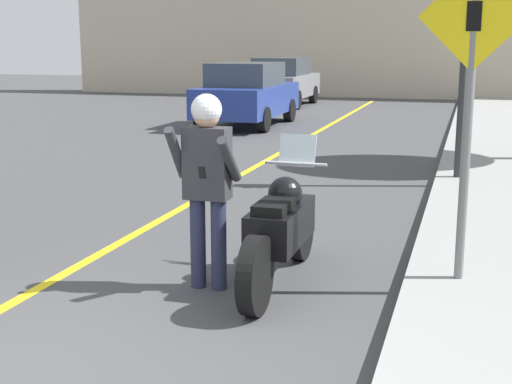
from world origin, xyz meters
TOP-DOWN VIEW (x-y plane):
  - road_center_line at (-0.60, 6.00)m, footprint 0.12×36.00m
  - building_backdrop at (0.00, 26.00)m, footprint 28.00×1.20m
  - motorcycle at (1.47, 2.49)m, footprint 0.62×2.26m
  - person_biker at (0.88, 2.17)m, footprint 0.59×0.48m
  - crossing_sign at (3.06, 2.66)m, footprint 0.91×0.08m
  - traffic_light at (2.93, 7.69)m, footprint 0.26×0.30m
  - parked_car_blue at (-2.70, 14.61)m, footprint 1.88×4.20m
  - parked_car_grey at (-3.40, 20.95)m, footprint 1.88×4.20m

SIDE VIEW (x-z plane):
  - road_center_line at x=-0.60m, z-range 0.00..0.01m
  - motorcycle at x=1.47m, z-range -0.14..1.18m
  - parked_car_blue at x=-2.70m, z-range 0.02..1.70m
  - parked_car_grey at x=-3.40m, z-range 0.02..1.70m
  - person_biker at x=0.88m, z-range 0.21..1.97m
  - crossing_sign at x=3.06m, z-range 0.43..3.14m
  - traffic_light at x=2.93m, z-range 0.85..4.36m
  - building_backdrop at x=0.00m, z-range 0.00..6.28m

